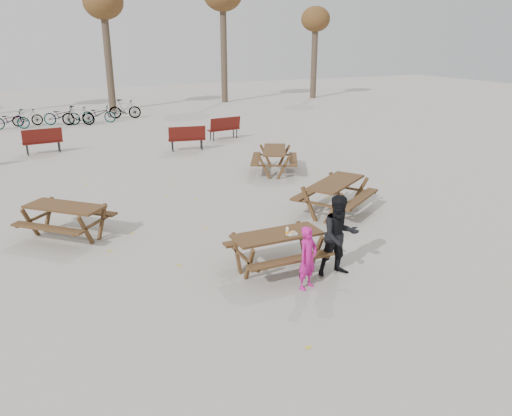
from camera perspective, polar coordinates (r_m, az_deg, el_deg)
name	(u,v)px	position (r m, az deg, el deg)	size (l,w,h in m)	color
ground	(277,269)	(10.26, 2.38, -6.95)	(80.00, 80.00, 0.00)	gray
main_picnic_table	(277,242)	(10.01, 2.43, -3.94)	(1.80, 1.45, 0.78)	#351F13
food_tray	(293,234)	(9.89, 4.21, -2.99)	(0.18, 0.11, 0.04)	silver
bread_roll	(293,232)	(9.87, 4.21, -2.76)	(0.14, 0.06, 0.05)	tan
soda_bottle	(287,231)	(9.86, 3.60, -2.70)	(0.07, 0.07, 0.17)	silver
child	(308,258)	(9.32, 5.94, -5.70)	(0.45, 0.29, 1.22)	#BA177D
adult	(339,236)	(9.83, 9.52, -3.16)	(0.80, 0.62, 1.64)	black
picnic_table_east	(335,197)	(13.41, 9.02, 1.23)	(2.04, 1.64, 0.88)	#351F13
picnic_table_north	(66,222)	(12.46, -20.86, -1.45)	(1.84, 1.48, 0.79)	#351F13
picnic_table_far	(274,161)	(17.25, 2.12, 5.40)	(1.92, 1.55, 0.83)	#351F13
park_bench_row	(113,139)	(21.20, -16.03, 7.54)	(11.85, 2.59, 1.03)	#5A1612
bicycle_row	(71,115)	(28.78, -20.42, 9.94)	(7.77, 2.31, 1.07)	black
tree_row	(100,6)	(33.75, -17.42, 21.20)	(32.17, 3.52, 8.26)	#382B21
fallen_leaves	(249,225)	(12.52, -0.84, -1.95)	(11.00, 11.00, 0.01)	gold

